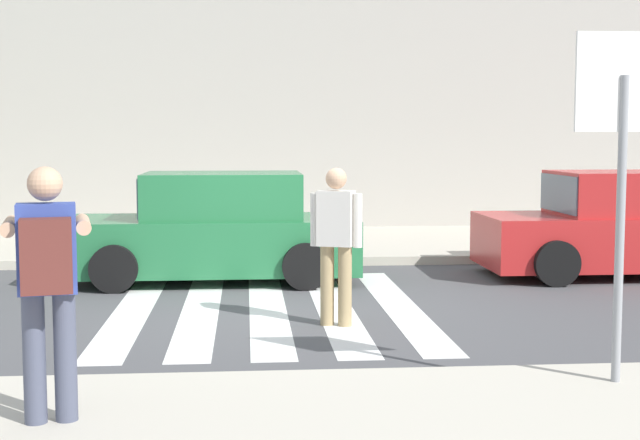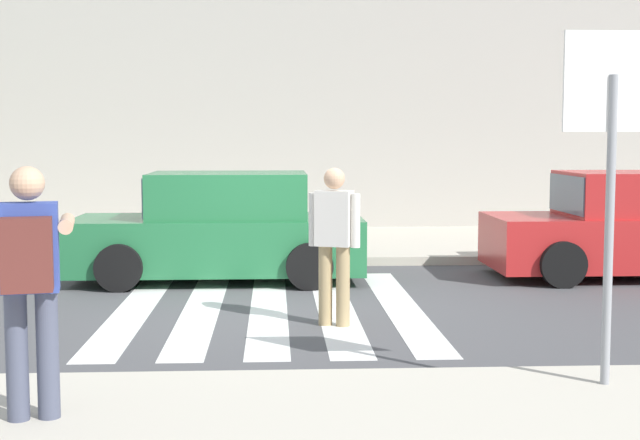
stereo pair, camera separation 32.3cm
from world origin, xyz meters
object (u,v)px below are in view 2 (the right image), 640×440
Objects in this scene: pedestrian_crossing at (334,237)px; stop_sign at (612,128)px; parked_car_red at (633,228)px; photographer_with_backpack at (30,270)px; parked_car_green at (221,230)px.

stop_sign is at bearing -56.33° from pedestrian_crossing.
photographer_with_backpack is at bearing -135.70° from parked_car_red.
stop_sign is 0.66× the size of parked_car_red.
stop_sign is 6.75m from parked_car_red.
parked_car_green and parked_car_red have the same top height.
pedestrian_crossing is 3.46m from parked_car_green.
parked_car_red is at bearing 34.46° from pedestrian_crossing.
pedestrian_crossing reaches higher than parked_car_red.
parked_car_green is at bearing 118.85° from stop_sign.
parked_car_red is at bearing 44.30° from photographer_with_backpack.
parked_car_red is at bearing 66.05° from stop_sign.
photographer_with_backpack is at bearing -170.76° from stop_sign.
photographer_with_backpack reaches higher than pedestrian_crossing.
parked_car_green is (0.88, 6.72, -0.44)m from photographer_with_backpack.
pedestrian_crossing is (-1.92, 2.88, -1.15)m from stop_sign.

